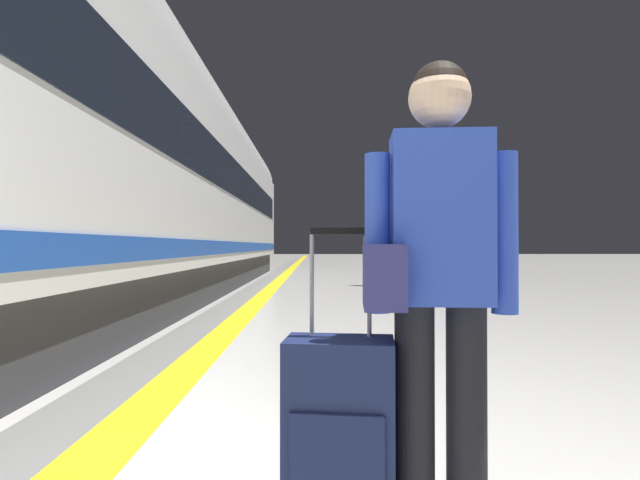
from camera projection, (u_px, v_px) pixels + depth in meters
The scene contains 9 objects.
safety_line_strip at pixel (267, 293), 10.70m from camera, with size 0.36×80.00×0.01m, color yellow.
tactile_edge_band at pixel (251, 293), 10.70m from camera, with size 0.64×80.00×0.01m, color slate.
high_speed_train at pixel (96, 145), 7.12m from camera, with size 2.94×28.30×4.97m.
traveller_foreground at pixel (436, 264), 1.69m from camera, with size 0.54×0.29×1.67m.
rolling_suitcase_foreground at pixel (339, 431), 1.70m from camera, with size 0.40×0.28×1.10m.
passenger_near at pixel (417, 250), 9.37m from camera, with size 0.46×0.39×1.59m.
suitcase_near at pixel (437, 284), 9.04m from camera, with size 0.43×0.35×0.99m.
passenger_mid at pixel (372, 249), 12.72m from camera, with size 0.49×0.34×1.59m.
duffel_bag_mid at pixel (386, 280), 12.50m from camera, with size 0.44×0.26×0.36m.
Camera 1 is at (0.36, -0.72, 1.03)m, focal length 27.39 mm.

